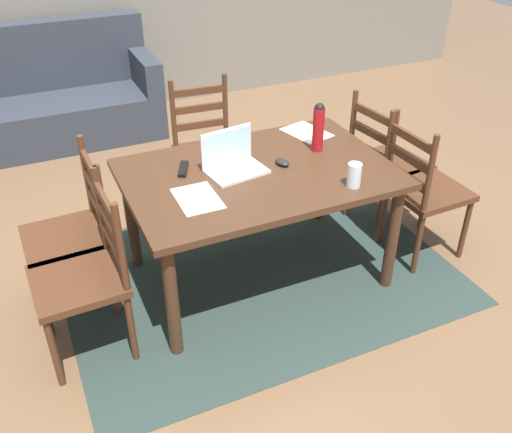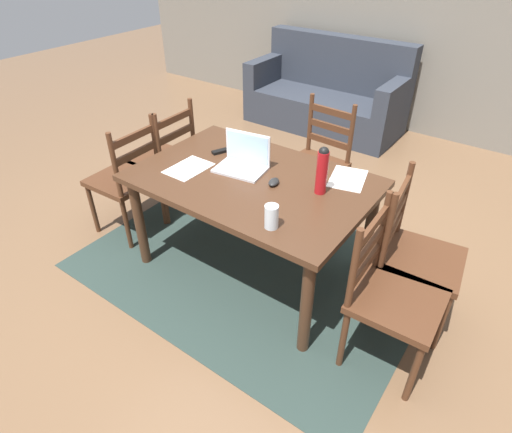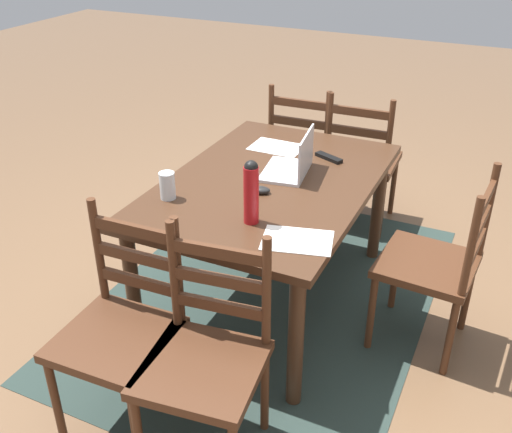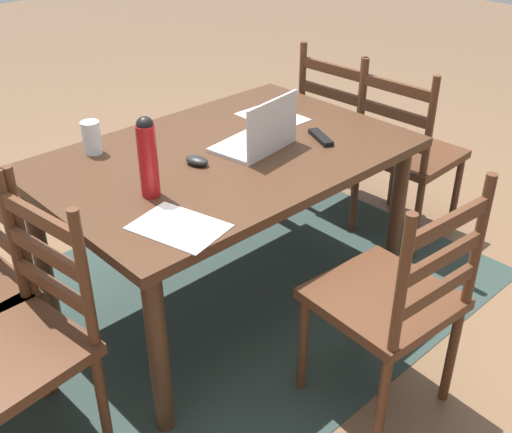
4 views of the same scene
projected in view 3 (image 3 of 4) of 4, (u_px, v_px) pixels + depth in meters
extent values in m
plane|color=brown|center=(269.00, 296.00, 3.36)|extent=(14.00, 14.00, 0.00)
cube|color=#283833|center=(269.00, 296.00, 3.36)|extent=(2.34, 1.71, 0.01)
cube|color=#422819|center=(270.00, 184.00, 3.02)|extent=(1.50, 1.00, 0.04)
cylinder|color=#422819|center=(253.00, 182.00, 3.88)|extent=(0.07, 0.07, 0.69)
cylinder|color=#422819|center=(133.00, 291.00, 2.82)|extent=(0.07, 0.07, 0.69)
cylinder|color=#422819|center=(377.00, 207.00, 3.57)|extent=(0.07, 0.07, 0.69)
cylinder|color=#422819|center=(296.00, 341.00, 2.51)|extent=(0.07, 0.07, 0.69)
cube|color=#4C2B19|center=(307.00, 151.00, 4.07)|extent=(0.46, 0.46, 0.04)
cylinder|color=#4C2B19|center=(289.00, 167.00, 4.40)|extent=(0.04, 0.04, 0.43)
cylinder|color=#4C2B19|center=(339.00, 176.00, 4.27)|extent=(0.04, 0.04, 0.43)
cylinder|color=#4C2B19|center=(271.00, 188.00, 4.10)|extent=(0.04, 0.04, 0.43)
cylinder|color=#4C2B19|center=(323.00, 198.00, 3.97)|extent=(0.04, 0.04, 0.43)
cylinder|color=#4C2B19|center=(271.00, 122.00, 3.85)|extent=(0.04, 0.04, 0.50)
cylinder|color=#4C2B19|center=(327.00, 130.00, 3.72)|extent=(0.04, 0.04, 0.50)
cube|color=#4C2B19|center=(298.00, 141.00, 3.84)|extent=(0.04, 0.36, 0.05)
cube|color=#4C2B19|center=(299.00, 122.00, 3.78)|extent=(0.04, 0.36, 0.05)
cube|color=#4C2B19|center=(299.00, 103.00, 3.72)|extent=(0.04, 0.36, 0.05)
cube|color=#4C2B19|center=(427.00, 264.00, 2.83)|extent=(0.47, 0.47, 0.04)
cylinder|color=#4C2B19|center=(371.00, 313.00, 2.88)|extent=(0.04, 0.04, 0.43)
cylinder|color=#4C2B19|center=(395.00, 274.00, 3.17)|extent=(0.04, 0.04, 0.43)
cylinder|color=#4C2B19|center=(450.00, 338.00, 2.72)|extent=(0.04, 0.04, 0.43)
cylinder|color=#4C2B19|center=(467.00, 295.00, 3.01)|extent=(0.04, 0.04, 0.43)
cylinder|color=#4C2B19|center=(471.00, 250.00, 2.48)|extent=(0.04, 0.04, 0.50)
cylinder|color=#4C2B19|center=(487.00, 212.00, 2.77)|extent=(0.04, 0.04, 0.50)
cube|color=#4C2B19|center=(475.00, 249.00, 2.68)|extent=(0.36, 0.05, 0.05)
cube|color=#4C2B19|center=(481.00, 225.00, 2.62)|extent=(0.36, 0.05, 0.05)
cube|color=#4C2B19|center=(486.00, 200.00, 2.56)|extent=(0.36, 0.05, 0.05)
cube|color=#4C2B19|center=(115.00, 339.00, 2.36)|extent=(0.45, 0.45, 0.04)
cylinder|color=#4C2B19|center=(135.00, 430.00, 2.26)|extent=(0.04, 0.04, 0.43)
cylinder|color=#4C2B19|center=(56.00, 400.00, 2.39)|extent=(0.04, 0.04, 0.43)
cylinder|color=#4C2B19|center=(184.00, 366.00, 2.56)|extent=(0.04, 0.04, 0.43)
cylinder|color=#4C2B19|center=(111.00, 343.00, 2.69)|extent=(0.04, 0.04, 0.43)
cylinder|color=#4C2B19|center=(178.00, 272.00, 2.34)|extent=(0.04, 0.04, 0.50)
cylinder|color=#4C2B19|center=(99.00, 252.00, 2.47)|extent=(0.04, 0.04, 0.50)
cube|color=#4C2B19|center=(140.00, 282.00, 2.45)|extent=(0.04, 0.36, 0.05)
cube|color=#4C2B19|center=(137.00, 257.00, 2.39)|extent=(0.04, 0.36, 0.05)
cube|color=#4C2B19|center=(133.00, 230.00, 2.33)|extent=(0.04, 0.36, 0.05)
cube|color=#4C2B19|center=(202.00, 369.00, 2.21)|extent=(0.49, 0.49, 0.04)
cylinder|color=#4C2B19|center=(265.00, 391.00, 2.43)|extent=(0.04, 0.04, 0.43)
cylinder|color=#4C2B19|center=(181.00, 370.00, 2.54)|extent=(0.04, 0.04, 0.43)
cylinder|color=#4C2B19|center=(267.00, 294.00, 2.21)|extent=(0.04, 0.04, 0.50)
cylinder|color=#4C2B19|center=(174.00, 276.00, 2.31)|extent=(0.04, 0.04, 0.50)
cube|color=#4C2B19|center=(220.00, 306.00, 2.31)|extent=(0.07, 0.36, 0.05)
cube|color=#4C2B19|center=(219.00, 280.00, 2.25)|extent=(0.07, 0.36, 0.05)
cube|color=#4C2B19|center=(218.00, 252.00, 2.19)|extent=(0.07, 0.36, 0.05)
cube|color=#4C2B19|center=(363.00, 161.00, 3.92)|extent=(0.45, 0.45, 0.04)
cylinder|color=#4C2B19|center=(341.00, 177.00, 4.25)|extent=(0.04, 0.04, 0.43)
cylinder|color=#4C2B19|center=(393.00, 186.00, 4.12)|extent=(0.04, 0.04, 0.43)
cylinder|color=#4C2B19|center=(325.00, 199.00, 3.95)|extent=(0.04, 0.04, 0.43)
cylinder|color=#4C2B19|center=(381.00, 210.00, 3.82)|extent=(0.04, 0.04, 0.43)
cylinder|color=#4C2B19|center=(329.00, 131.00, 3.71)|extent=(0.04, 0.04, 0.50)
cylinder|color=#4C2B19|center=(389.00, 140.00, 3.58)|extent=(0.04, 0.04, 0.50)
cube|color=#4C2B19|center=(357.00, 151.00, 3.69)|extent=(0.04, 0.36, 0.05)
cube|color=#4C2B19|center=(359.00, 132.00, 3.63)|extent=(0.04, 0.36, 0.05)
cube|color=#4C2B19|center=(360.00, 112.00, 3.57)|extent=(0.04, 0.36, 0.05)
cube|color=silver|center=(285.00, 171.00, 3.09)|extent=(0.35, 0.27, 0.02)
cube|color=silver|center=(306.00, 153.00, 3.00)|extent=(0.32, 0.06, 0.21)
cube|color=#A5CCEA|center=(305.00, 153.00, 3.01)|extent=(0.29, 0.05, 0.19)
cylinder|color=#A81419|center=(251.00, 195.00, 2.56)|extent=(0.07, 0.07, 0.27)
sphere|color=black|center=(251.00, 167.00, 2.50)|extent=(0.06, 0.06, 0.06)
cylinder|color=silver|center=(167.00, 186.00, 2.80)|extent=(0.08, 0.08, 0.13)
ellipsoid|color=black|center=(260.00, 190.00, 2.87)|extent=(0.08, 0.11, 0.03)
cube|color=black|center=(329.00, 157.00, 3.24)|extent=(0.11, 0.17, 0.02)
cube|color=white|center=(277.00, 147.00, 3.39)|extent=(0.21, 0.30, 0.00)
cube|color=white|center=(297.00, 240.00, 2.49)|extent=(0.28, 0.34, 0.00)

